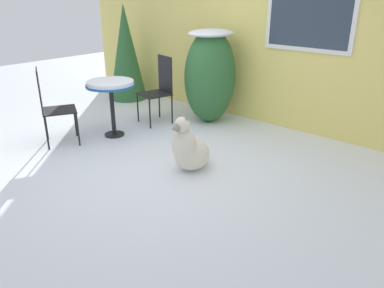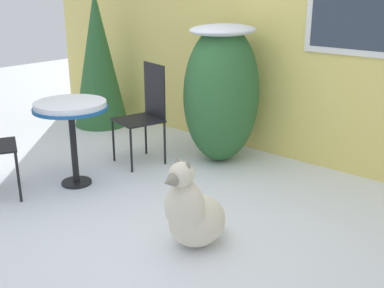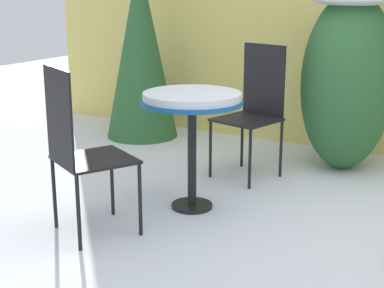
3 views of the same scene
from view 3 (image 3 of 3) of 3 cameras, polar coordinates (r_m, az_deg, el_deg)
name	(u,v)px [view 3 (image 3 of 3)]	position (r m, az deg, el deg)	size (l,w,h in m)	color
ground_plane	(342,251)	(3.65, 14.34, -10.03)	(16.00, 16.00, 0.00)	white
shrub_left	(348,78)	(5.07, 14.88, 6.20)	(0.75, 0.90, 1.47)	#2D6033
evergreen_bush	(141,49)	(5.98, -5.01, 9.21)	(0.72, 0.72, 1.81)	#2D6033
patio_table	(192,108)	(3.99, 0.00, 3.52)	(0.70, 0.70, 0.83)	black
patio_chair_near_table	(254,106)	(4.77, 6.03, 3.66)	(0.53, 0.53, 1.07)	black
patio_chair_far_side	(80,147)	(3.63, -10.81, -0.25)	(0.60, 0.60, 1.07)	black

